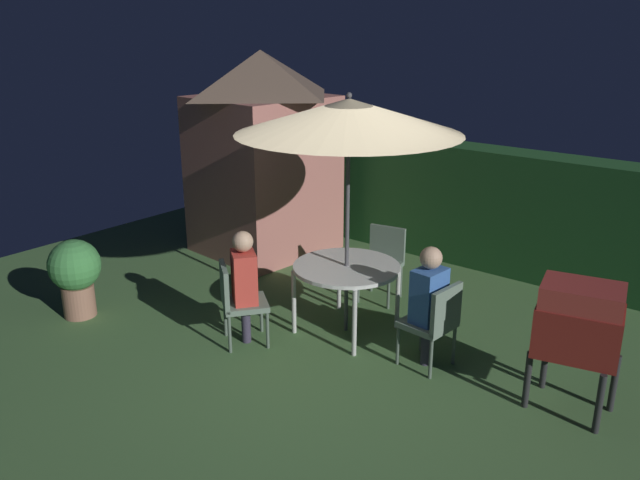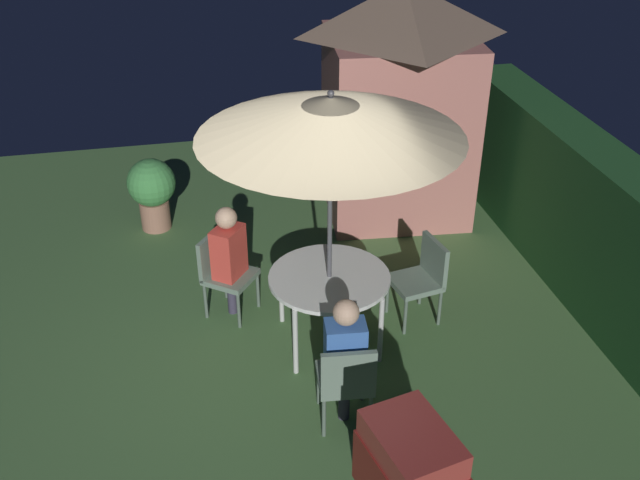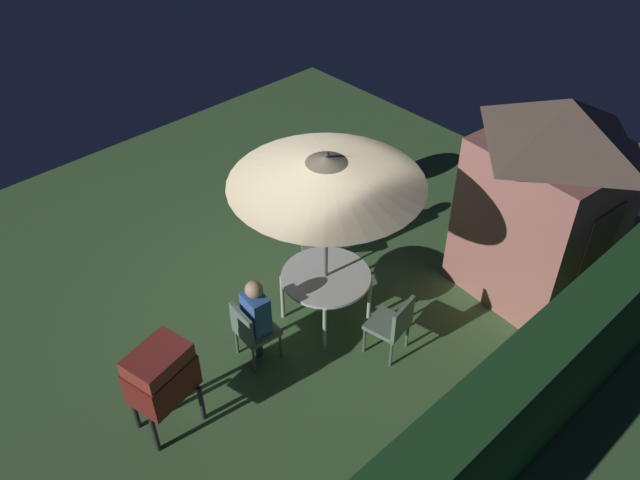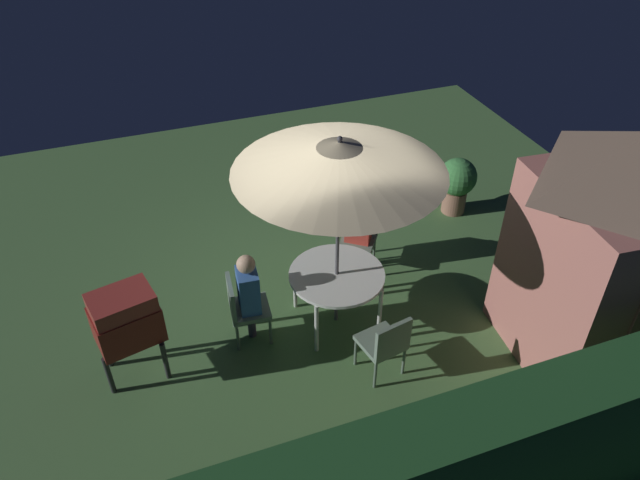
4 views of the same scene
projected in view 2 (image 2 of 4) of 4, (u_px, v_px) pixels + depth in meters
The scene contains 12 objects.
ground_plane at pixel (273, 357), 7.18m from camera, with size 11.00×11.00×0.00m, color #47703D.
hedge_backdrop at pixel (613, 246), 7.37m from camera, with size 6.64×0.57×1.67m.
garden_shed at pixel (399, 100), 9.08m from camera, with size 1.90×1.98×2.92m.
patio_table at pixel (329, 282), 7.04m from camera, with size 1.18×1.18×0.78m.
patio_umbrella at pixel (331, 117), 6.17m from camera, with size 2.34×2.34×2.63m.
bbq_grill at pixel (410, 470), 4.89m from camera, with size 0.79×0.64×1.20m.
chair_near_shed at pixel (223, 269), 7.58m from camera, with size 0.65×0.65×0.90m.
chair_far_side at pixel (346, 379), 6.14m from camera, with size 0.51×0.50×0.90m.
chair_toward_hedge at pixel (423, 275), 7.48m from camera, with size 0.54×0.54×0.90m.
potted_plant_by_shed at pixel (152, 189), 9.08m from camera, with size 0.60×0.60×0.94m.
person_in_red at pixel (228, 249), 7.41m from camera, with size 0.42×0.40×1.26m.
person_in_blue at pixel (345, 348), 6.08m from camera, with size 0.27×0.36×1.26m.
Camera 2 is at (5.54, -0.68, 4.69)m, focal length 41.08 mm.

